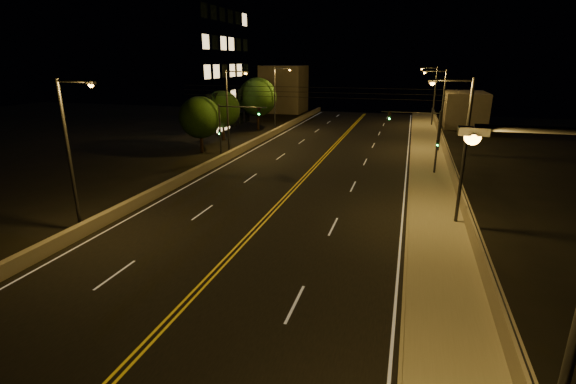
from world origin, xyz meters
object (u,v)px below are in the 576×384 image
(tree_2, at_px, (258,97))
(streetlight_4, at_px, (72,147))
(streetlight_6, at_px, (277,95))
(traffic_signal_left, at_px, (229,126))
(tree_1, at_px, (222,109))
(streetlight_2, at_px, (440,106))
(traffic_signal_right, at_px, (426,135))
(streetlight_1, at_px, (460,144))
(streetlight_3, at_px, (433,93))
(streetlight_0, at_px, (560,328))
(tree_0, at_px, (200,118))
(building_tower, at_px, (144,31))
(streetlight_5, at_px, (230,107))

(tree_2, bearing_deg, streetlight_4, -85.31)
(streetlight_6, distance_m, traffic_signal_left, 19.23)
(tree_1, xyz_separation_m, tree_2, (1.41, 9.27, 0.81))
(streetlight_2, distance_m, traffic_signal_right, 10.55)
(streetlight_1, relative_size, traffic_signal_left, 1.56)
(streetlight_4, distance_m, tree_1, 30.43)
(traffic_signal_right, relative_size, tree_2, 0.76)
(streetlight_4, bearing_deg, streetlight_3, 66.70)
(traffic_signal_right, distance_m, tree_2, 30.61)
(streetlight_6, distance_m, traffic_signal_right, 27.63)
(streetlight_4, height_order, streetlight_6, same)
(traffic_signal_right, height_order, tree_1, tree_1)
(streetlight_3, height_order, tree_1, streetlight_3)
(traffic_signal_left, xyz_separation_m, tree_2, (-4.38, 20.06, 1.10))
(streetlight_1, distance_m, traffic_signal_right, 12.30)
(streetlight_2, xyz_separation_m, streetlight_6, (-21.43, 8.81, 0.00))
(streetlight_0, distance_m, streetlight_4, 24.25)
(streetlight_0, relative_size, streetlight_1, 1.00)
(tree_0, bearing_deg, streetlight_2, 15.79)
(streetlight_1, bearing_deg, building_tower, 146.26)
(streetlight_2, xyz_separation_m, streetlight_5, (-21.43, -7.45, 0.00))
(streetlight_3, xyz_separation_m, building_tower, (-38.07, -17.19, 8.41))
(streetlight_1, xyz_separation_m, streetlight_5, (-21.43, 14.98, 0.00))
(streetlight_0, height_order, tree_1, streetlight_0)
(building_tower, bearing_deg, streetlight_2, -4.50)
(streetlight_3, distance_m, streetlight_6, 24.27)
(streetlight_3, distance_m, traffic_signal_left, 36.66)
(streetlight_5, bearing_deg, traffic_signal_right, -8.23)
(streetlight_2, distance_m, streetlight_4, 36.53)
(tree_0, bearing_deg, tree_1, 96.65)
(tree_0, bearing_deg, streetlight_5, -5.01)
(streetlight_1, xyz_separation_m, tree_2, (-24.66, 32.17, -0.42))
(streetlight_1, xyz_separation_m, tree_1, (-26.06, 22.90, -1.23))
(streetlight_3, relative_size, building_tower, 0.32)
(streetlight_3, xyz_separation_m, streetlight_4, (-21.43, -49.77, 0.00))
(streetlight_0, xyz_separation_m, streetlight_1, (0.00, 18.50, 0.00))
(building_tower, height_order, tree_0, building_tower)
(streetlight_1, xyz_separation_m, streetlight_4, (-21.43, -7.15, 0.00))
(traffic_signal_right, relative_size, building_tower, 0.20)
(streetlight_2, bearing_deg, tree_1, 178.96)
(streetlight_0, height_order, streetlight_2, same)
(tree_0, bearing_deg, streetlight_6, 76.77)
(streetlight_0, relative_size, tree_1, 1.43)
(streetlight_3, xyz_separation_m, traffic_signal_right, (-1.56, -30.51, -1.52))
(streetlight_1, relative_size, tree_1, 1.43)
(traffic_signal_left, relative_size, tree_2, 0.76)
(streetlight_2, height_order, building_tower, building_tower)
(streetlight_2, xyz_separation_m, traffic_signal_right, (-1.56, -10.32, -1.52))
(streetlight_5, bearing_deg, streetlight_3, 52.20)
(streetlight_6, xyz_separation_m, traffic_signal_right, (19.88, -19.13, -1.52))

